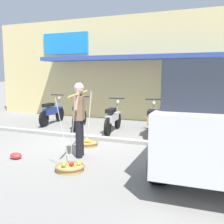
{
  "coord_description": "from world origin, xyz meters",
  "views": [
    {
      "loc": [
        3.43,
        -6.19,
        1.9
      ],
      "look_at": [
        0.62,
        0.6,
        0.85
      ],
      "focal_mm": 43.35,
      "sensor_mm": 36.0,
      "label": 1
    }
  ],
  "objects": [
    {
      "name": "ground_plane",
      "position": [
        0.0,
        0.0,
        0.0
      ],
      "size": [
        90.0,
        90.0,
        0.0
      ],
      "primitive_type": "plane",
      "color": "gray"
    },
    {
      "name": "fruit_vendor",
      "position": [
        0.44,
        -0.9,
        0.98
      ],
      "size": [
        0.59,
        1.8,
        1.7
      ],
      "color": "black",
      "rests_on": "ground"
    },
    {
      "name": "motorcycle_nearest_shop",
      "position": [
        -2.54,
        2.27,
        0.45
      ],
      "size": [
        0.54,
        1.82,
        1.09
      ],
      "color": "black",
      "rests_on": "ground"
    },
    {
      "name": "motorcycle_end_of_row",
      "position": [
        1.42,
        1.91,
        0.45
      ],
      "size": [
        0.55,
        1.81,
        1.09
      ],
      "color": "black",
      "rests_on": "ground"
    },
    {
      "name": "parked_truck",
      "position": [
        3.36,
        -0.26,
        1.13
      ],
      "size": [
        2.28,
        4.87,
        2.1
      ],
      "color": "silver",
      "rests_on": "ground"
    },
    {
      "name": "fruit_basket_left_side",
      "position": [
        0.16,
        -0.01,
        0.08
      ],
      "size": [
        0.59,
        0.59,
        1.45
      ],
      "color": "#B2894C",
      "rests_on": "ground"
    },
    {
      "name": "sidewalk_curb",
      "position": [
        0.0,
        0.7,
        0.05
      ],
      "size": [
        20.0,
        0.24,
        0.1
      ],
      "primitive_type": "cube",
      "color": "gray",
      "rests_on": "ground"
    },
    {
      "name": "motorcycle_second_in_row",
      "position": [
        -1.18,
        1.99,
        0.45
      ],
      "size": [
        0.67,
        1.77,
        1.09
      ],
      "color": "black",
      "rests_on": "ground"
    },
    {
      "name": "storefront_building",
      "position": [
        -0.13,
        6.71,
        2.1
      ],
      "size": [
        13.0,
        6.0,
        4.2
      ],
      "color": "#DBC684",
      "rests_on": "ground"
    },
    {
      "name": "motorcycle_third_in_row",
      "position": [
        0.16,
        1.78,
        0.45
      ],
      "size": [
        0.54,
        1.82,
        1.09
      ],
      "color": "black",
      "rests_on": "ground"
    },
    {
      "name": "fruit_basket_right_side",
      "position": [
        0.71,
        -1.79,
        0.08
      ],
      "size": [
        0.59,
        0.59,
        1.45
      ],
      "color": "#B2894C",
      "rests_on": "ground"
    },
    {
      "name": "plastic_litter_bag",
      "position": [
        -0.81,
        -1.6,
        0.07
      ],
      "size": [
        0.28,
        0.22,
        0.14
      ],
      "primitive_type": "ellipsoid",
      "color": "red",
      "rests_on": "ground"
    }
  ]
}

